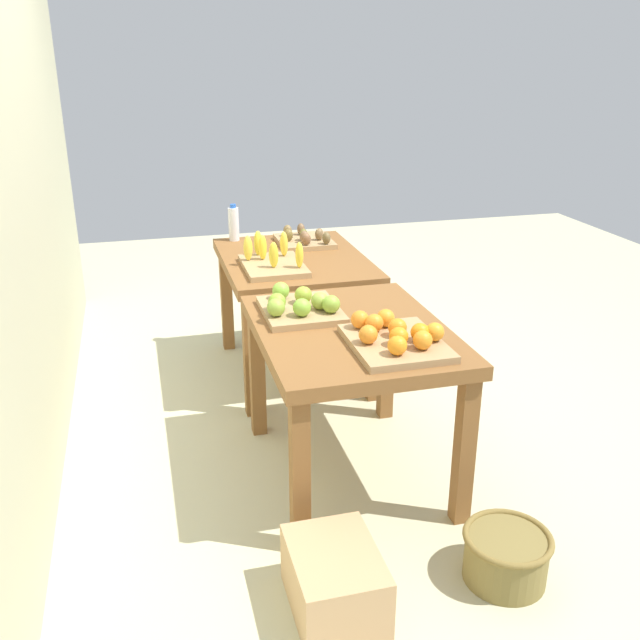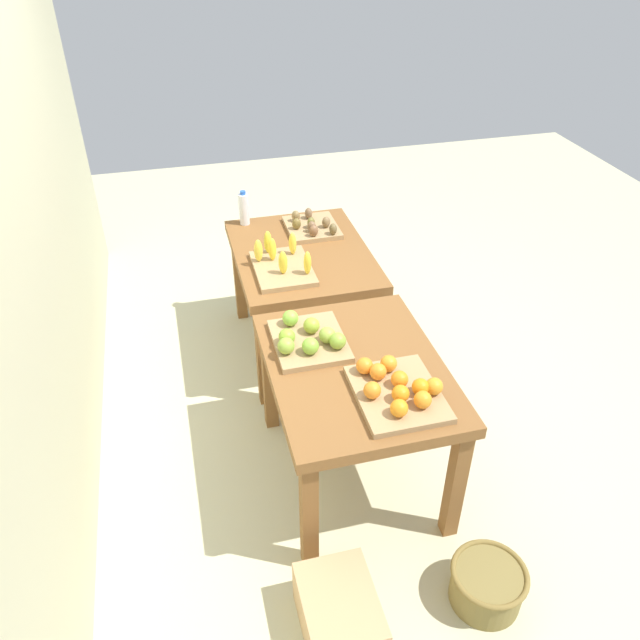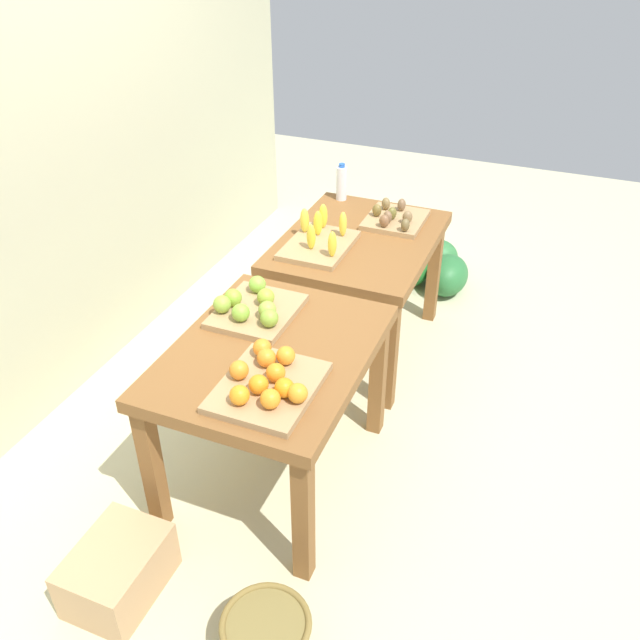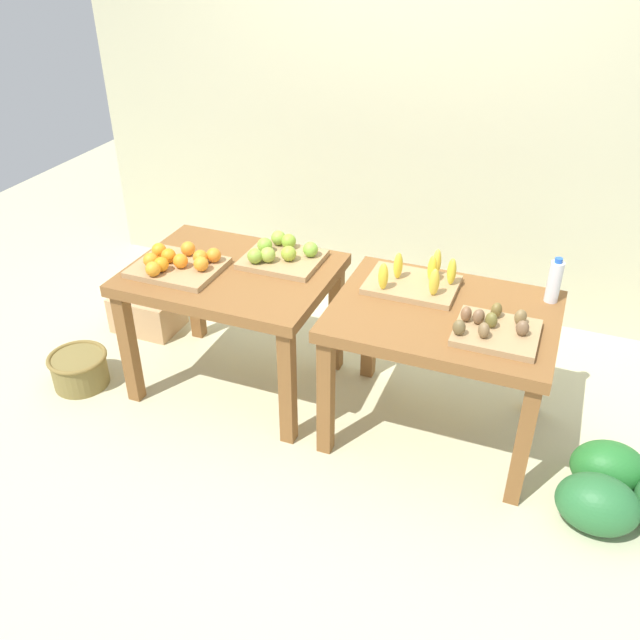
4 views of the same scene
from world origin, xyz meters
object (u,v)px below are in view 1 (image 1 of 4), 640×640
Objects in this scene: cardboard_produce_box at (335,581)px; watermelon_pile at (300,300)px; apple_bin at (300,306)px; wicker_basket at (506,555)px; display_table_left at (351,349)px; water_bottle at (234,224)px; orange_bin at (396,337)px; banana_crate at (273,261)px; kiwi_bin at (304,239)px; display_table_right at (294,274)px.

watermelon_pile is at bearing -10.96° from cardboard_produce_box.
apple_bin is 1.33m from wicker_basket.
display_table_left is 1.61m from water_bottle.
orange_bin is at bearing -36.16° from cardboard_produce_box.
banana_crate is (1.18, 0.27, -0.00)m from orange_bin.
apple_bin is at bearing 41.21° from display_table_left.
apple_bin is at bearing 166.80° from watermelon_pile.
cardboard_produce_box is (-0.80, 0.30, -0.50)m from display_table_left.
apple_bin reaches higher than kiwi_bin.
apple_bin reaches higher than orange_bin.
water_bottle is at bearing 9.90° from display_table_left.
kiwi_bin is (1.61, -0.02, -0.01)m from orange_bin.
kiwi_bin is 0.91m from watermelon_pile.
apple_bin is 1.77× the size of water_bottle.
orange_bin reaches higher than watermelon_pile.
display_table_left is 4.60× the size of water_bottle.
apple_bin is at bearing 27.22° from wicker_basket.
wicker_basket is (-2.19, -0.23, -0.65)m from kiwi_bin.
banana_crate is at bearing 159.50° from watermelon_pile.
display_table_left reaches higher than wicker_basket.
display_table_right is at bearing -11.06° from apple_bin.
orange_bin is at bearing 22.70° from wicker_basket.
orange_bin reaches higher than kiwi_bin.
orange_bin reaches higher than cardboard_produce_box.
display_table_right is at bearing 164.63° from watermelon_pile.
wicker_basket is (-1.03, -0.53, -0.66)m from apple_bin.
display_table_left is at bearing -170.10° from water_bottle.
apple_bin is 1.00× the size of cardboard_produce_box.
water_bottle reaches higher than kiwi_bin.
cardboard_produce_box is (0.02, 0.65, 0.01)m from wicker_basket.
water_bottle is (0.20, 0.40, 0.07)m from kiwi_bin.
kiwi_bin is 1.10× the size of wicker_basket.
display_table_left is at bearing -20.45° from cardboard_produce_box.
orange_bin is (-0.25, -0.11, 0.15)m from display_table_left.
display_table_left is 0.31m from orange_bin.
watermelon_pile is at bearing -3.47° from orange_bin.
banana_crate reaches higher than kiwi_bin.
cardboard_produce_box is at bearing 143.84° from orange_bin.
water_bottle is at bearing 3.98° from apple_bin.
display_table_left is 2.36× the size of orange_bin.
apple_bin is (0.20, 0.18, 0.15)m from display_table_left.
banana_crate is (0.93, 0.16, 0.15)m from display_table_left.
watermelon_pile is (1.08, -0.40, -0.64)m from banana_crate.
display_table_left is at bearing 23.76° from orange_bin.
cardboard_produce_box is (-0.56, 0.41, -0.65)m from orange_bin.
watermelon_pile is at bearing -13.20° from apple_bin.
kiwi_bin is at bearing -5.22° from display_table_left.
kiwi_bin is (0.25, -0.12, 0.14)m from display_table_right.
banana_crate is 0.77× the size of watermelon_pile.
cardboard_produce_box is at bearing 173.16° from apple_bin.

